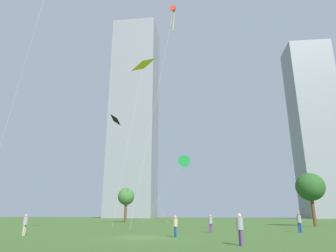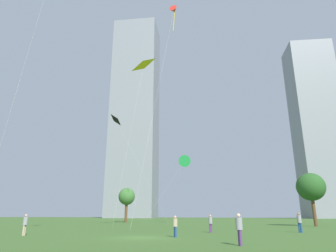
{
  "view_description": "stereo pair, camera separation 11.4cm",
  "coord_description": "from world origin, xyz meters",
  "views": [
    {
      "loc": [
        8.38,
        -21.87,
        1.68
      ],
      "look_at": [
        -0.05,
        7.66,
        10.94
      ],
      "focal_mm": 31.37,
      "sensor_mm": 36.0,
      "label": 1
    },
    {
      "loc": [
        8.48,
        -21.84,
        1.68
      ],
      "look_at": [
        -0.05,
        7.66,
        10.94
      ],
      "focal_mm": 31.37,
      "sensor_mm": 36.0,
      "label": 2
    }
  ],
  "objects": [
    {
      "name": "distant_highrise_1",
      "position": [
        -48.96,
        114.24,
        52.27
      ],
      "size": [
        25.42,
        22.55,
        104.54
      ],
      "primitive_type": "cube",
      "rotation": [
        0.0,
        0.0,
        0.16
      ],
      "color": "gray",
      "rests_on": "ground"
    },
    {
      "name": "kite_flying_0",
      "position": [
        -6.24,
        15.51,
        23.4
      ],
      "size": [
        4.94,
        2.35,
        24.31
      ],
      "color": "silver",
      "rests_on": "ground"
    },
    {
      "name": "person_standing_3",
      "position": [
        2.4,
        1.21,
        0.91
      ],
      "size": [
        0.35,
        0.35,
        1.58
      ],
      "rotation": [
        0.0,
        0.0,
        2.31
      ],
      "color": "#1E478C",
      "rests_on": "ground"
    },
    {
      "name": "person_standing_4",
      "position": [
        4.15,
        7.89,
        0.95
      ],
      "size": [
        0.37,
        0.37,
        1.65
      ],
      "rotation": [
        0.0,
        0.0,
        1.03
      ],
      "color": "#593372",
      "rests_on": "ground"
    },
    {
      "name": "park_tree_1",
      "position": [
        16.65,
        27.13,
        5.59
      ],
      "size": [
        4.17,
        4.17,
        7.69
      ],
      "color": "brown",
      "rests_on": "ground"
    },
    {
      "name": "kite_flying_1",
      "position": [
        -1.56,
        16.18,
        32.72
      ],
      "size": [
        3.55,
        8.36,
        33.54
      ],
      "color": "silver",
      "rests_on": "ground"
    },
    {
      "name": "ground",
      "position": [
        0.0,
        0.0,
        0.0
      ],
      "size": [
        280.0,
        280.0,
        0.0
      ],
      "primitive_type": "plane",
      "color": "#3D6028"
    },
    {
      "name": "distant_highrise_0",
      "position": [
        38.41,
        120.53,
        40.42
      ],
      "size": [
        21.45,
        18.58,
        80.85
      ],
      "primitive_type": "cube",
      "rotation": [
        0.0,
        0.0,
        0.18
      ],
      "color": "gray",
      "rests_on": "ground"
    },
    {
      "name": "person_standing_0",
      "position": [
        -10.02,
        -0.54,
        0.98
      ],
      "size": [
        0.38,
        0.38,
        1.69
      ],
      "rotation": [
        0.0,
        0.0,
        1.57
      ],
      "color": "tan",
      "rests_on": "ground"
    },
    {
      "name": "kite_flying_4",
      "position": [
        -12.7,
        20.49,
        16.64
      ],
      "size": [
        7.73,
        9.35,
        17.42
      ],
      "color": "silver",
      "rests_on": "ground"
    },
    {
      "name": "park_tree_2",
      "position": [
        -18.8,
        39.58,
        5.36
      ],
      "size": [
        3.59,
        3.59,
        7.3
      ],
      "color": "brown",
      "rests_on": "ground"
    },
    {
      "name": "kite_flying_3",
      "position": [
        -4.75,
        36.35,
        12.17
      ],
      "size": [
        7.23,
        9.43,
        13.52
      ],
      "color": "silver",
      "rests_on": "ground"
    },
    {
      "name": "person_standing_2",
      "position": [
        7.49,
        -3.87,
        1.0
      ],
      "size": [
        0.38,
        0.38,
        1.73
      ],
      "rotation": [
        0.0,
        0.0,
        1.98
      ],
      "color": "#593372",
      "rests_on": "ground"
    },
    {
      "name": "person_standing_1",
      "position": [
        12.41,
        10.19,
        1.05
      ],
      "size": [
        0.41,
        0.41,
        1.82
      ],
      "rotation": [
        0.0,
        0.0,
        2.73
      ],
      "color": "#1E478C",
      "rests_on": "ground"
    }
  ]
}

